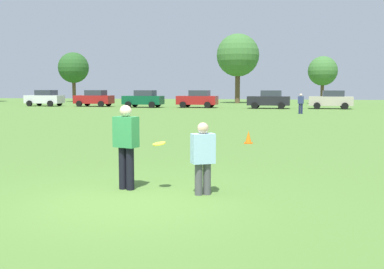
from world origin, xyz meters
The scene contains 15 objects.
ground_plane centered at (0.00, 0.00, 0.00)m, with size 150.30×150.30×0.00m, color #517A33.
player_thrower centered at (-0.37, 1.00, 0.99)m, with size 0.54×0.41×1.75m.
player_defender centered at (1.27, 0.81, 0.80)m, with size 0.52×0.43×1.43m.
frisbee centered at (0.34, 1.00, 0.97)m, with size 0.28×0.27×0.10m.
traffic_cone centered at (1.61, 9.42, 0.23)m, with size 0.32×0.32×0.48m.
parked_car_near_left centered at (-23.42, 40.43, 0.92)m, with size 4.29×2.39×1.82m.
parked_car_mid_left centered at (-17.50, 40.54, 0.92)m, with size 4.29×2.39×1.82m.
parked_car_center centered at (-11.39, 39.19, 0.92)m, with size 4.29×2.39×1.82m.
parked_car_mid_right centered at (-5.65, 39.76, 0.92)m, with size 4.29×2.39×1.82m.
parked_car_near_right centered at (1.78, 39.02, 0.92)m, with size 4.29×2.39×1.82m.
parked_car_far_right centered at (7.82, 39.45, 0.92)m, with size 4.29×2.39×1.82m.
bystander_far_jogger centered at (4.46, 30.04, 0.92)m, with size 0.48×0.32×1.63m.
tree_west_maple centered at (-26.78, 55.37, 4.96)m, with size 4.43×4.43×7.21m.
tree_center_elm centered at (-2.77, 54.32, 6.37)m, with size 5.70×5.70×9.26m.
tree_east_birch centered at (8.21, 53.64, 4.20)m, with size 3.76×3.76×6.11m.
Camera 1 is at (2.71, -8.02, 2.11)m, focal length 43.13 mm.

